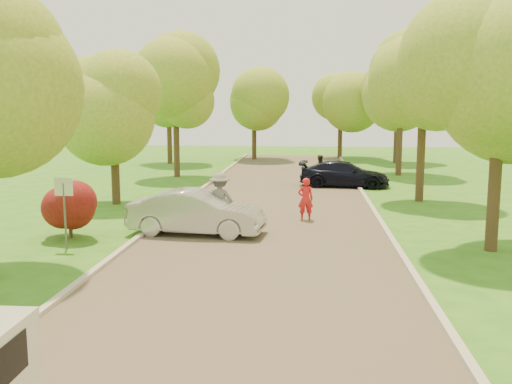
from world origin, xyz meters
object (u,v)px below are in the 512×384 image
(street_sign, at_px, (64,198))
(skateboarder, at_px, (220,200))
(dark_sedan, at_px, (344,174))
(person_striped, at_px, (306,199))
(longboard, at_px, (220,228))
(silver_sedan, at_px, (197,213))
(person_olive, at_px, (319,170))

(street_sign, height_order, skateboarder, street_sign)
(dark_sedan, relative_size, skateboarder, 2.50)
(dark_sedan, bearing_deg, person_striped, 173.70)
(dark_sedan, bearing_deg, longboard, 162.56)
(dark_sedan, height_order, skateboarder, skateboarder)
(dark_sedan, bearing_deg, silver_sedan, 160.93)
(dark_sedan, xyz_separation_m, person_striped, (-2.01, -9.33, 0.12))
(street_sign, height_order, longboard, street_sign)
(silver_sedan, distance_m, person_olive, 13.72)
(person_striped, bearing_deg, person_olive, -102.94)
(street_sign, distance_m, dark_sedan, 17.07)
(longboard, bearing_deg, dark_sedan, -112.33)
(longboard, bearing_deg, street_sign, 36.58)
(street_sign, bearing_deg, person_olive, 63.12)
(person_olive, bearing_deg, dark_sedan, 136.51)
(silver_sedan, height_order, dark_sedan, silver_sedan)
(street_sign, xyz_separation_m, silver_sedan, (3.50, 2.36, -0.82))
(dark_sedan, height_order, longboard, dark_sedan)
(street_sign, relative_size, dark_sedan, 0.46)
(silver_sedan, bearing_deg, skateboarder, -40.96)
(skateboarder, xyz_separation_m, person_striped, (2.91, 2.09, -0.26))
(longboard, bearing_deg, person_olive, -105.30)
(longboard, xyz_separation_m, skateboarder, (0.00, 0.00, 0.96))
(skateboarder, bearing_deg, street_sign, 36.58)
(silver_sedan, distance_m, dark_sedan, 13.30)
(silver_sedan, relative_size, longboard, 4.62)
(skateboarder, height_order, person_olive, skateboarder)
(silver_sedan, height_order, person_striped, person_striped)
(person_olive, bearing_deg, person_striped, 79.35)
(silver_sedan, xyz_separation_m, person_striped, (3.59, 2.73, 0.06))
(skateboarder, bearing_deg, longboard, 76.92)
(person_olive, bearing_deg, longboard, 67.02)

